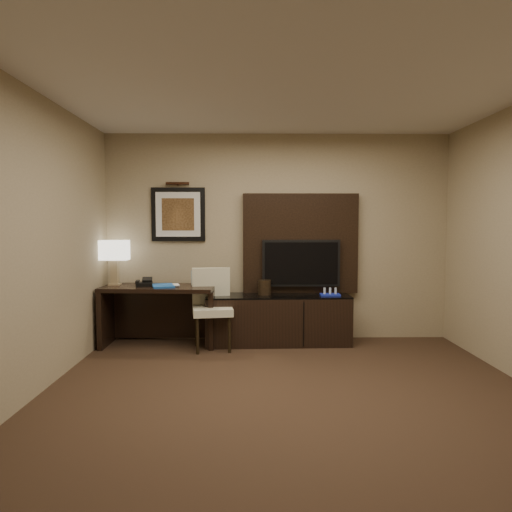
{
  "coord_description": "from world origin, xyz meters",
  "views": [
    {
      "loc": [
        -0.35,
        -3.53,
        1.52
      ],
      "look_at": [
        -0.29,
        1.8,
        1.15
      ],
      "focal_mm": 32.0,
      "sensor_mm": 36.0,
      "label": 1
    }
  ],
  "objects_px": {
    "desk_chair": "(212,310)",
    "table_lamp": "(114,261)",
    "water_bottle": "(193,278)",
    "ice_bucket": "(264,287)",
    "tv": "(301,263)",
    "minibar_tray": "(330,292)",
    "desk_phone": "(144,282)",
    "desk": "(159,316)",
    "credenza": "(278,319)"
  },
  "relations": [
    {
      "from": "desk",
      "to": "desk_chair",
      "type": "relative_size",
      "value": 1.43
    },
    {
      "from": "credenza",
      "to": "ice_bucket",
      "type": "relative_size",
      "value": 9.56
    },
    {
      "from": "desk",
      "to": "water_bottle",
      "type": "distance_m",
      "value": 0.64
    },
    {
      "from": "credenza",
      "to": "desk_phone",
      "type": "height_order",
      "value": "desk_phone"
    },
    {
      "from": "desk_phone",
      "to": "water_bottle",
      "type": "xyz_separation_m",
      "value": [
        0.6,
        0.09,
        0.04
      ]
    },
    {
      "from": "tv",
      "to": "desk_phone",
      "type": "bearing_deg",
      "value": -173.9
    },
    {
      "from": "desk_phone",
      "to": "ice_bucket",
      "type": "height_order",
      "value": "desk_phone"
    },
    {
      "from": "minibar_tray",
      "to": "desk_phone",
      "type": "bearing_deg",
      "value": -179.22
    },
    {
      "from": "desk_phone",
      "to": "ice_bucket",
      "type": "distance_m",
      "value": 1.51
    },
    {
      "from": "desk",
      "to": "table_lamp",
      "type": "bearing_deg",
      "value": 174.13
    },
    {
      "from": "water_bottle",
      "to": "ice_bucket",
      "type": "xyz_separation_m",
      "value": [
        0.9,
        0.01,
        -0.12
      ]
    },
    {
      "from": "desk",
      "to": "credenza",
      "type": "bearing_deg",
      "value": 5.88
    },
    {
      "from": "table_lamp",
      "to": "ice_bucket",
      "type": "distance_m",
      "value": 1.93
    },
    {
      "from": "water_bottle",
      "to": "ice_bucket",
      "type": "height_order",
      "value": "water_bottle"
    },
    {
      "from": "tv",
      "to": "water_bottle",
      "type": "height_order",
      "value": "tv"
    },
    {
      "from": "credenza",
      "to": "ice_bucket",
      "type": "xyz_separation_m",
      "value": [
        -0.17,
        0.03,
        0.41
      ]
    },
    {
      "from": "desk_phone",
      "to": "water_bottle",
      "type": "bearing_deg",
      "value": -0.37
    },
    {
      "from": "credenza",
      "to": "minibar_tray",
      "type": "relative_size",
      "value": 7.33
    },
    {
      "from": "water_bottle",
      "to": "minibar_tray",
      "type": "bearing_deg",
      "value": -1.99
    },
    {
      "from": "credenza",
      "to": "water_bottle",
      "type": "distance_m",
      "value": 1.2
    },
    {
      "from": "desk",
      "to": "tv",
      "type": "relative_size",
      "value": 1.4
    },
    {
      "from": "tv",
      "to": "desk_phone",
      "type": "height_order",
      "value": "tv"
    },
    {
      "from": "table_lamp",
      "to": "desk_chair",
      "type": "bearing_deg",
      "value": -13.77
    },
    {
      "from": "desk_phone",
      "to": "credenza",
      "type": "bearing_deg",
      "value": -6.57
    },
    {
      "from": "tv",
      "to": "ice_bucket",
      "type": "height_order",
      "value": "tv"
    },
    {
      "from": "desk_chair",
      "to": "tv",
      "type": "bearing_deg",
      "value": 10.9
    },
    {
      "from": "water_bottle",
      "to": "desk_phone",
      "type": "bearing_deg",
      "value": -171.35
    },
    {
      "from": "ice_bucket",
      "to": "desk",
      "type": "bearing_deg",
      "value": -176.64
    },
    {
      "from": "credenza",
      "to": "desk_chair",
      "type": "distance_m",
      "value": 0.87
    },
    {
      "from": "ice_bucket",
      "to": "water_bottle",
      "type": "bearing_deg",
      "value": -179.51
    },
    {
      "from": "desk_chair",
      "to": "ice_bucket",
      "type": "bearing_deg",
      "value": 15.39
    },
    {
      "from": "table_lamp",
      "to": "minibar_tray",
      "type": "bearing_deg",
      "value": -1.9
    },
    {
      "from": "credenza",
      "to": "water_bottle",
      "type": "relative_size",
      "value": 9.66
    },
    {
      "from": "tv",
      "to": "minibar_tray",
      "type": "xyz_separation_m",
      "value": [
        0.35,
        -0.18,
        -0.35
      ]
    },
    {
      "from": "desk_chair",
      "to": "desk_phone",
      "type": "distance_m",
      "value": 0.93
    },
    {
      "from": "table_lamp",
      "to": "water_bottle",
      "type": "bearing_deg",
      "value": -1.74
    },
    {
      "from": "desk",
      "to": "tv",
      "type": "bearing_deg",
      "value": 9.99
    },
    {
      "from": "desk",
      "to": "desk_phone",
      "type": "height_order",
      "value": "desk_phone"
    },
    {
      "from": "desk_chair",
      "to": "table_lamp",
      "type": "distance_m",
      "value": 1.42
    },
    {
      "from": "credenza",
      "to": "tv",
      "type": "bearing_deg",
      "value": 22.93
    },
    {
      "from": "desk_chair",
      "to": "minibar_tray",
      "type": "distance_m",
      "value": 1.49
    },
    {
      "from": "ice_bucket",
      "to": "minibar_tray",
      "type": "bearing_deg",
      "value": -4.67
    },
    {
      "from": "desk_phone",
      "to": "ice_bucket",
      "type": "xyz_separation_m",
      "value": [
        1.5,
        0.1,
        -0.08
      ]
    },
    {
      "from": "desk",
      "to": "ice_bucket",
      "type": "height_order",
      "value": "ice_bucket"
    },
    {
      "from": "desk",
      "to": "water_bottle",
      "type": "height_order",
      "value": "water_bottle"
    },
    {
      "from": "credenza",
      "to": "tv",
      "type": "height_order",
      "value": "tv"
    },
    {
      "from": "tv",
      "to": "minibar_tray",
      "type": "height_order",
      "value": "tv"
    },
    {
      "from": "desk_chair",
      "to": "table_lamp",
      "type": "relative_size",
      "value": 1.58
    },
    {
      "from": "desk_phone",
      "to": "water_bottle",
      "type": "distance_m",
      "value": 0.61
    },
    {
      "from": "credenza",
      "to": "minibar_tray",
      "type": "height_order",
      "value": "minibar_tray"
    }
  ]
}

